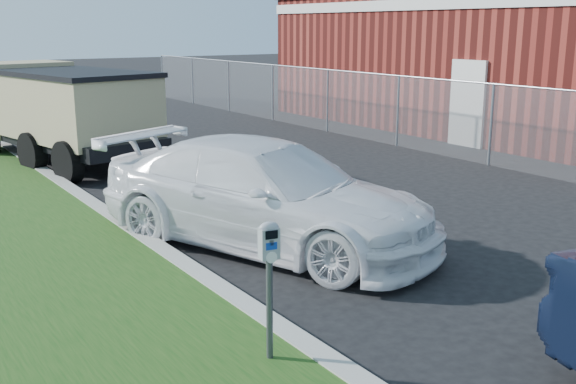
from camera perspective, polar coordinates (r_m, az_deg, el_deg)
ground at (r=8.84m, az=11.29°, el=-6.39°), size 120.00×120.00×0.00m
chainlink_fence at (r=17.60m, az=9.33°, el=7.93°), size 0.06×30.06×30.00m
brick_building at (r=22.65m, az=19.05°, el=10.84°), size 9.20×14.20×4.17m
parking_meter at (r=5.85m, az=-1.60°, el=-5.86°), size 0.19×0.15×1.28m
white_wagon at (r=9.46m, az=-2.34°, el=-0.11°), size 3.88×5.49×1.47m
dump_truck at (r=16.20m, az=-19.00°, el=6.77°), size 3.20×5.89×2.19m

